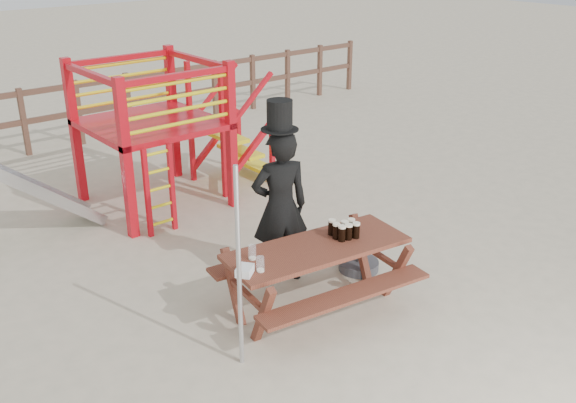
# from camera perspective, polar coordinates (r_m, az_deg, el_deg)

# --- Properties ---
(ground) EXTENTS (60.00, 60.00, 0.00)m
(ground) POSITION_cam_1_polar(r_m,az_deg,el_deg) (6.89, 1.89, -9.57)
(ground) COLOR #C4B498
(ground) RESTS_ON ground
(back_fence) EXTENTS (15.09, 0.09, 1.20)m
(back_fence) POSITION_cam_1_polar(r_m,az_deg,el_deg) (12.33, -20.32, 7.64)
(back_fence) COLOR brown
(back_fence) RESTS_ON ground
(playground_fort) EXTENTS (4.71, 1.84, 2.10)m
(playground_fort) POSITION_cam_1_polar(r_m,az_deg,el_deg) (9.24, -12.35, 5.91)
(playground_fort) COLOR red
(playground_fort) RESTS_ON ground
(picnic_table) EXTENTS (2.09, 1.59, 0.74)m
(picnic_table) POSITION_cam_1_polar(r_m,az_deg,el_deg) (6.67, 2.57, -6.07)
(picnic_table) COLOR brown
(picnic_table) RESTS_ON ground
(man_with_hat) EXTENTS (0.75, 0.62, 2.10)m
(man_with_hat) POSITION_cam_1_polar(r_m,az_deg,el_deg) (7.03, -0.71, -0.17)
(man_with_hat) COLOR black
(man_with_hat) RESTS_ON ground
(metal_pole) EXTENTS (0.04, 0.04, 1.95)m
(metal_pole) POSITION_cam_1_polar(r_m,az_deg,el_deg) (5.63, -4.38, -6.12)
(metal_pole) COLOR #B2B2B7
(metal_pole) RESTS_ON ground
(parasol_base) EXTENTS (0.47, 0.47, 0.20)m
(parasol_base) POSITION_cam_1_polar(r_m,az_deg,el_deg) (7.65, 6.29, -5.64)
(parasol_base) COLOR #38383D
(parasol_base) RESTS_ON ground
(paper_bag) EXTENTS (0.23, 0.22, 0.08)m
(paper_bag) POSITION_cam_1_polar(r_m,az_deg,el_deg) (6.02, -3.86, -6.14)
(paper_bag) COLOR white
(paper_bag) RESTS_ON picnic_table
(stout_pints) EXTENTS (0.27, 0.30, 0.17)m
(stout_pints) POSITION_cam_1_polar(r_m,az_deg,el_deg) (6.71, 5.03, -2.51)
(stout_pints) COLOR black
(stout_pints) RESTS_ON picnic_table
(empty_glasses) EXTENTS (0.16, 0.32, 0.15)m
(empty_glasses) POSITION_cam_1_polar(r_m,az_deg,el_deg) (6.16, -2.84, -5.11)
(empty_glasses) COLOR silver
(empty_glasses) RESTS_ON picnic_table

